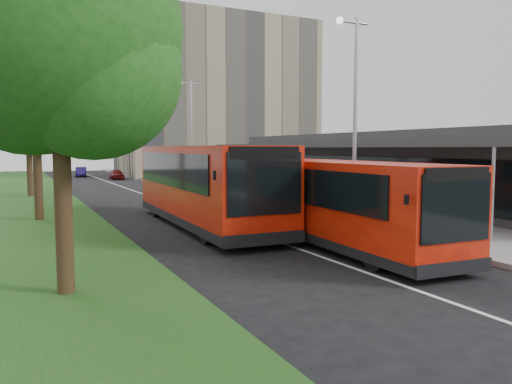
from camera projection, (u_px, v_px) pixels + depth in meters
ground at (286, 245)px, 16.26m from camera, size 120.00×120.00×0.00m
pavement at (224, 190)px, 36.79m from camera, size 5.00×80.00×0.15m
grass_verge at (31, 198)px, 31.13m from camera, size 5.00×80.00×0.10m
lane_centre_line at (163, 201)px, 29.70m from camera, size 0.12×70.00×0.01m
kerb_dashes at (194, 193)px, 34.72m from camera, size 0.12×56.00×0.01m
office_block at (216, 99)px, 59.21m from camera, size 22.00×12.00×18.00m
station_building at (385, 168)px, 27.98m from camera, size 7.70×26.00×4.00m
tree_near at (57, 44)px, 10.11m from camera, size 5.05×5.05×8.11m
tree_mid at (34, 83)px, 20.81m from camera, size 5.62×5.62×9.03m
tree_far at (27, 112)px, 31.60m from camera, size 5.21×5.21×8.37m
lamp_post_near at (354, 108)px, 19.43m from camera, size 1.44×0.28×8.00m
lamp_post_far at (190, 127)px, 37.35m from camera, size 1.44×0.28×8.00m
bus_main at (341, 203)px, 15.81m from camera, size 2.88×9.72×2.72m
bus_second at (205, 186)px, 19.88m from camera, size 3.23×11.43×3.21m
litter_bin at (290, 193)px, 28.05m from camera, size 0.62×0.62×0.90m
bollard at (227, 185)px, 34.77m from camera, size 0.18×0.18×0.89m
car_near at (117, 174)px, 50.22m from camera, size 1.42×3.15×1.05m
car_far at (81, 172)px, 55.45m from camera, size 1.53×3.36×1.07m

